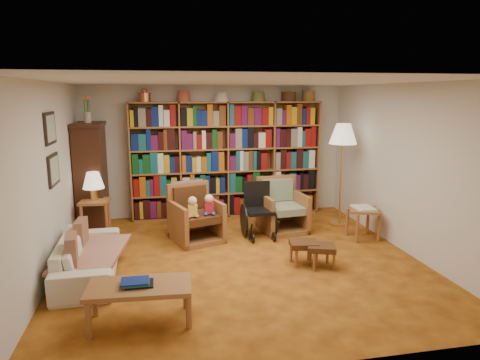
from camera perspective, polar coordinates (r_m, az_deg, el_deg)
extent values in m
plane|color=#BC6B1D|center=(6.23, 0.10, -10.64)|extent=(5.00, 5.00, 0.00)
plane|color=silver|center=(5.78, 0.11, 13.01)|extent=(5.00, 5.00, 0.00)
plane|color=silver|center=(8.31, -3.26, 3.87)|extent=(5.00, 0.00, 5.00)
plane|color=silver|center=(3.53, 8.10, -6.68)|extent=(5.00, 0.00, 5.00)
plane|color=silver|center=(5.93, -24.32, -0.20)|extent=(0.00, 5.00, 5.00)
plane|color=silver|center=(6.81, 21.21, 1.43)|extent=(0.00, 5.00, 5.00)
cube|color=#9D5C30|center=(8.21, -1.71, 2.72)|extent=(3.60, 0.30, 2.20)
cube|color=#39190F|center=(7.88, -19.17, 0.25)|extent=(0.45, 0.90, 1.80)
cube|color=#39190F|center=(7.76, -19.62, 7.00)|extent=(0.50, 0.95, 0.06)
cylinder|color=beige|center=(7.76, -19.68, 7.88)|extent=(0.12, 0.12, 0.18)
cube|color=black|center=(6.13, -24.02, 6.33)|extent=(0.03, 0.52, 0.42)
cube|color=gray|center=(6.13, -23.88, 6.33)|extent=(0.01, 0.44, 0.34)
cube|color=black|center=(6.19, -23.61, 1.26)|extent=(0.03, 0.52, 0.42)
cube|color=gray|center=(6.19, -23.47, 1.27)|extent=(0.01, 0.44, 0.34)
imported|color=beige|center=(5.99, -19.55, -9.60)|extent=(1.79, 0.74, 0.52)
cube|color=beige|center=(5.97, -19.10, -9.23)|extent=(0.93, 1.47, 0.04)
cube|color=maroon|center=(6.27, -20.40, -6.85)|extent=(0.14, 0.38, 0.37)
cube|color=maroon|center=(5.62, -21.51, -9.05)|extent=(0.17, 0.40, 0.39)
cube|color=#9D5C30|center=(7.38, -18.81, -2.71)|extent=(0.49, 0.49, 0.04)
cylinder|color=#9D5C30|center=(7.31, -20.32, -5.54)|extent=(0.05, 0.05, 0.60)
cylinder|color=#9D5C30|center=(7.25, -17.35, -5.46)|extent=(0.05, 0.05, 0.60)
cylinder|color=#9D5C30|center=(7.67, -19.88, -4.73)|extent=(0.05, 0.05, 0.60)
cylinder|color=#9D5C30|center=(7.62, -17.06, -4.65)|extent=(0.05, 0.05, 0.60)
cylinder|color=gold|center=(7.35, -18.87, -1.84)|extent=(0.11, 0.11, 0.19)
cone|color=beige|center=(7.30, -18.99, -0.02)|extent=(0.34, 0.34, 0.27)
cube|color=#9D5C30|center=(7.03, -5.77, -7.73)|extent=(0.92, 0.94, 0.08)
cube|color=#9D5C30|center=(6.93, -8.52, -5.65)|extent=(0.30, 0.74, 0.64)
cube|color=#9D5C30|center=(6.98, -3.13, -5.40)|extent=(0.30, 0.74, 0.64)
cube|color=#9D5C30|center=(7.23, -6.09, -3.77)|extent=(0.71, 0.30, 0.90)
cube|color=#4B2E14|center=(6.89, -5.80, -4.96)|extent=(0.73, 0.78, 0.12)
cube|color=#4B2E14|center=(7.11, -6.07, -2.28)|extent=(0.57, 0.27, 0.38)
cube|color=#AF2E45|center=(7.20, -6.16, -1.62)|extent=(0.55, 0.23, 0.40)
cube|color=#9D5C30|center=(7.52, 5.67, -6.43)|extent=(0.81, 0.83, 0.08)
cube|color=#9D5C30|center=(7.36, 3.25, -4.51)|extent=(0.15, 0.76, 0.65)
cube|color=#9D5C30|center=(7.54, 8.11, -4.20)|extent=(0.15, 0.76, 0.65)
cube|color=#9D5C30|center=(7.72, 5.01, -2.75)|extent=(0.73, 0.16, 0.91)
cube|color=gray|center=(7.39, 5.80, -3.81)|extent=(0.63, 0.69, 0.12)
cube|color=gray|center=(7.61, 5.18, -1.33)|extent=(0.57, 0.16, 0.38)
cube|color=black|center=(7.07, 2.64, -4.19)|extent=(0.44, 0.44, 0.06)
cube|color=black|center=(7.21, 2.25, -1.87)|extent=(0.44, 0.05, 0.44)
cylinder|color=black|center=(7.15, 0.53, -5.37)|extent=(0.03, 0.55, 0.55)
cylinder|color=black|center=(7.26, 4.32, -5.14)|extent=(0.03, 0.55, 0.55)
cylinder|color=black|center=(6.88, 1.72, -7.77)|extent=(0.03, 0.16, 0.16)
cylinder|color=black|center=(6.96, 4.57, -7.57)|extent=(0.03, 0.16, 0.16)
cylinder|color=gold|center=(8.03, 13.05, -5.71)|extent=(0.31, 0.31, 0.03)
cylinder|color=gold|center=(7.84, 13.29, -0.41)|extent=(0.03, 0.03, 1.55)
cone|color=beige|center=(7.72, 13.59, 6.02)|extent=(0.49, 0.49, 0.35)
cube|color=#9D5C30|center=(7.26, 16.15, -3.86)|extent=(0.58, 0.58, 0.04)
cylinder|color=#9D5C30|center=(7.09, 15.37, -6.31)|extent=(0.05, 0.05, 0.46)
cylinder|color=#9D5C30|center=(7.26, 18.04, -6.05)|extent=(0.05, 0.05, 0.46)
cylinder|color=#9D5C30|center=(7.41, 14.09, -5.47)|extent=(0.05, 0.05, 0.46)
cylinder|color=#9D5C30|center=(7.57, 16.67, -5.24)|extent=(0.05, 0.05, 0.46)
cube|color=silver|center=(7.25, 16.17, -3.59)|extent=(0.42, 0.46, 0.03)
cube|color=#4B2E14|center=(6.07, 8.52, -8.44)|extent=(0.44, 0.39, 0.08)
cylinder|color=#9D5C30|center=(5.98, 7.52, -10.41)|extent=(0.04, 0.04, 0.25)
cylinder|color=#9D5C30|center=(6.07, 10.16, -10.14)|extent=(0.04, 0.04, 0.25)
cylinder|color=#9D5C30|center=(6.18, 6.82, -9.64)|extent=(0.04, 0.04, 0.25)
cylinder|color=#9D5C30|center=(6.28, 9.39, -9.39)|extent=(0.04, 0.04, 0.25)
cube|color=#4B2E14|center=(6.00, 10.80, -8.84)|extent=(0.46, 0.42, 0.08)
cylinder|color=#9D5C30|center=(5.91, 9.86, -10.79)|extent=(0.04, 0.04, 0.24)
cylinder|color=#9D5C30|center=(6.02, 12.42, -10.50)|extent=(0.04, 0.04, 0.24)
cylinder|color=#9D5C30|center=(6.11, 9.10, -10.02)|extent=(0.04, 0.04, 0.24)
cylinder|color=#9D5C30|center=(6.21, 11.58, -9.76)|extent=(0.04, 0.04, 0.24)
cube|color=#9D5C30|center=(4.64, -13.27, -13.72)|extent=(1.09, 0.60, 0.05)
cylinder|color=#9D5C30|center=(4.59, -19.56, -17.32)|extent=(0.06, 0.06, 0.37)
cylinder|color=#9D5C30|center=(4.54, -6.86, -17.02)|extent=(0.06, 0.06, 0.37)
cylinder|color=#9D5C30|center=(4.98, -18.83, -14.92)|extent=(0.06, 0.06, 0.37)
cylinder|color=#9D5C30|center=(4.93, -7.26, -14.61)|extent=(0.06, 0.06, 0.37)
cube|color=brown|center=(4.62, -13.30, -13.14)|extent=(0.29, 0.24, 0.05)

